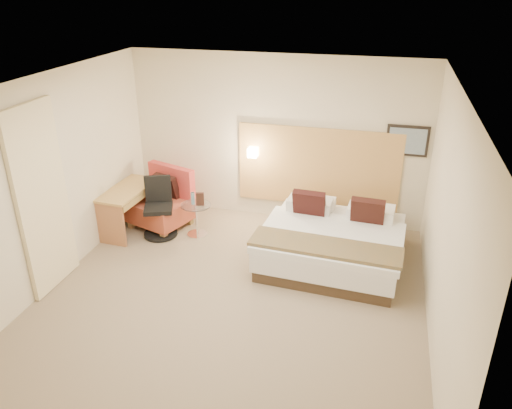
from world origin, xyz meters
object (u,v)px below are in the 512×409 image
(side_table, at_px, (197,218))
(desk_chair, at_px, (159,212))
(bed, at_px, (333,241))
(desk, at_px, (129,197))
(lounge_chair, at_px, (163,203))

(side_table, relative_size, desk_chair, 0.64)
(bed, bearing_deg, desk, 177.57)
(desk, xyz_separation_m, desk_chair, (0.51, -0.03, -0.18))
(side_table, bearing_deg, lounge_chair, 161.60)
(bed, relative_size, desk_chair, 2.18)
(desk_chair, bearing_deg, desk, 176.31)
(lounge_chair, bearing_deg, desk_chair, -74.05)
(desk_chair, bearing_deg, bed, -2.19)
(bed, relative_size, desk, 1.73)
(desk, bearing_deg, bed, -2.43)
(lounge_chair, xyz_separation_m, side_table, (0.67, -0.22, -0.08))
(desk, bearing_deg, lounge_chair, 37.53)
(bed, height_order, desk, bed)
(lounge_chair, bearing_deg, side_table, -18.40)
(bed, height_order, lounge_chair, lounge_chair)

